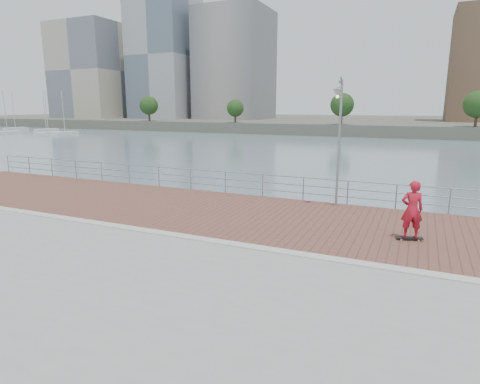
% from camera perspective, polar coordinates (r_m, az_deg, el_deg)
% --- Properties ---
extents(water, '(400.00, 400.00, 0.00)m').
position_cam_1_polar(water, '(14.09, -3.45, -14.84)').
color(water, slate).
rests_on(water, ground).
extents(seawall, '(40.00, 24.00, 2.00)m').
position_cam_1_polar(seawall, '(10.05, -17.84, -20.95)').
color(seawall, gray).
rests_on(seawall, ground).
extents(brick_lane, '(40.00, 6.80, 0.02)m').
position_cam_1_polar(brick_lane, '(16.43, 2.30, -3.33)').
color(brick_lane, brown).
rests_on(brick_lane, seawall).
extents(curb, '(40.00, 0.40, 0.06)m').
position_cam_1_polar(curb, '(13.30, -3.57, -7.02)').
color(curb, '#B7B5AD').
rests_on(curb, seawall).
extents(far_shore, '(320.00, 95.00, 2.50)m').
position_cam_1_polar(far_shore, '(133.82, 21.98, 9.08)').
color(far_shore, '#4C5142').
rests_on(far_shore, ground).
extents(guardrail, '(39.06, 0.06, 1.13)m').
position_cam_1_polar(guardrail, '(19.38, 6.08, 1.08)').
color(guardrail, '#8C9EA8').
rests_on(guardrail, brick_lane).
extents(street_lamp, '(0.39, 1.13, 5.32)m').
position_cam_1_polar(street_lamp, '(17.51, 13.83, 9.81)').
color(street_lamp, gray).
rests_on(street_lamp, brick_lane).
extents(skateboard, '(0.88, 0.45, 0.10)m').
position_cam_1_polar(skateboard, '(14.54, 22.95, -6.03)').
color(skateboard, black).
rests_on(skateboard, brick_lane).
extents(skateboarder, '(0.80, 0.64, 1.93)m').
position_cam_1_polar(skateboarder, '(14.28, 23.27, -2.30)').
color(skateboarder, '#B5182A').
rests_on(skateboarder, skateboard).
extents(shoreline_trees, '(144.58, 5.11, 6.82)m').
position_cam_1_polar(shoreline_trees, '(88.10, 25.36, 11.07)').
color(shoreline_trees, '#473323').
rests_on(shoreline_trees, far_shore).
extents(marina, '(28.00, 18.16, 9.87)m').
position_cam_1_polar(marina, '(111.87, -27.98, 7.70)').
color(marina, silver).
rests_on(marina, water).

